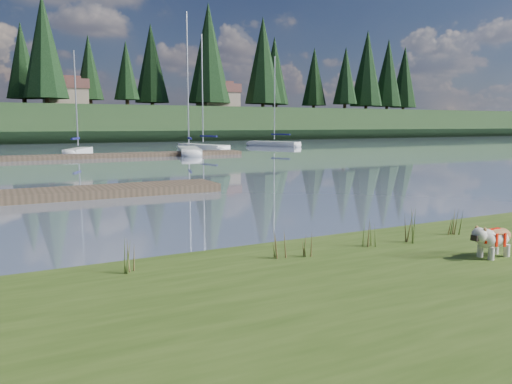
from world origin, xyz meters
TOP-DOWN VIEW (x-y plane):
  - ground at (0.00, 30.00)m, footprint 200.00×200.00m
  - bank at (0.00, -6.00)m, footprint 60.00×9.00m
  - ridge at (0.00, 73.00)m, footprint 200.00×20.00m
  - bulldog at (3.76, -4.18)m, footprint 0.92×0.42m
  - dock_far at (2.00, 30.00)m, footprint 26.00×2.20m
  - sailboat_bg_2 at (2.62, 34.79)m, footprint 3.28×5.57m
  - sailboat_bg_3 at (11.35, 32.12)m, footprint 3.80×8.33m
  - sailboat_bg_4 at (14.50, 37.68)m, footprint 3.35×7.81m
  - sailboat_bg_5 at (24.83, 41.62)m, footprint 4.51×7.04m
  - weed_0 at (0.98, -2.69)m, footprint 0.17×0.14m
  - weed_1 at (0.50, -2.53)m, footprint 0.17×0.14m
  - weed_2 at (3.33, -2.73)m, footprint 0.17×0.14m
  - weed_3 at (-1.95, -2.23)m, footprint 0.17×0.14m
  - weed_4 at (2.38, -2.62)m, footprint 0.17×0.14m
  - weed_5 at (4.59, -2.66)m, footprint 0.17×0.14m
  - mud_lip at (0.00, -1.60)m, footprint 60.00×0.50m
  - conifer_4 at (3.00, 66.00)m, footprint 6.16×6.16m
  - conifer_5 at (15.00, 70.00)m, footprint 3.96×3.96m
  - conifer_6 at (28.00, 68.00)m, footprint 7.04×7.04m
  - conifer_7 at (42.00, 71.00)m, footprint 5.28×5.28m
  - conifer_8 at (55.00, 67.00)m, footprint 4.62×4.62m
  - conifer_9 at (68.00, 70.00)m, footprint 5.94×5.94m
  - house_1 at (6.00, 71.00)m, footprint 6.30×5.30m
  - house_2 at (30.00, 69.00)m, footprint 6.30×5.30m

SIDE VIEW (x-z plane):
  - ground at x=0.00m, z-range 0.00..0.00m
  - mud_lip at x=0.00m, z-range 0.00..0.14m
  - dock_far at x=2.00m, z-range 0.00..0.30m
  - bank at x=0.00m, z-range 0.00..0.35m
  - sailboat_bg_5 at x=24.83m, z-range -4.86..5.50m
  - sailboat_bg_3 at x=11.35m, z-range -5.69..6.34m
  - sailboat_bg_4 at x=14.50m, z-range -5.35..6.00m
  - sailboat_bg_2 at x=2.62m, z-range -4.01..4.68m
  - weed_1 at x=0.50m, z-range 0.31..0.81m
  - weed_0 at x=0.98m, z-range 0.31..0.81m
  - weed_4 at x=2.38m, z-range 0.31..0.82m
  - weed_5 at x=4.59m, z-range 0.30..0.88m
  - weed_3 at x=-1.95m, z-range 0.30..0.94m
  - weed_2 at x=3.33m, z-range 0.29..1.03m
  - bulldog at x=3.76m, z-range 0.42..0.97m
  - ridge at x=0.00m, z-range 0.00..5.00m
  - house_1 at x=6.00m, z-range 4.99..9.64m
  - house_2 at x=30.00m, z-range 4.99..9.64m
  - conifer_5 at x=15.00m, z-range 5.65..16.00m
  - conifer_8 at x=55.00m, z-range 5.62..17.40m
  - conifer_7 at x=42.00m, z-range 5.59..18.79m
  - conifer_9 at x=68.00m, z-range 5.55..20.18m
  - conifer_4 at x=3.00m, z-range 5.54..20.64m
  - conifer_6 at x=28.00m, z-range 5.49..22.49m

